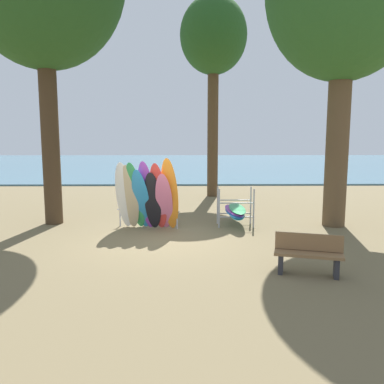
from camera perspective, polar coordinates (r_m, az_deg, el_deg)
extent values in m
plane|color=brown|center=(11.36, -4.49, -6.75)|extent=(80.00, 80.00, 0.00)
cube|color=#477084|center=(41.20, -1.83, 4.07)|extent=(80.00, 36.00, 0.10)
cylinder|color=#42301E|center=(13.80, -19.81, 8.66)|extent=(0.57, 0.57, 6.31)
cylinder|color=brown|center=(13.47, 20.25, 7.59)|extent=(0.71, 0.71, 5.81)
cylinder|color=#4C3823|center=(19.16, 3.01, 9.17)|extent=(0.51, 0.51, 6.55)
ellipsoid|color=#234C1E|center=(19.71, 3.11, 21.64)|extent=(3.11, 3.11, 3.58)
ellipsoid|color=white|center=(12.46, -9.74, -0.51)|extent=(0.62, 0.80, 2.13)
ellipsoid|color=#C6B289|center=(12.42, -8.94, -0.70)|extent=(0.65, 0.80, 2.06)
ellipsoid|color=#339E56|center=(12.36, -8.15, -0.54)|extent=(0.75, 0.95, 2.13)
ellipsoid|color=#2D8ED1|center=(12.33, -7.33, -1.04)|extent=(0.71, 0.93, 1.92)
ellipsoid|color=purple|center=(12.27, -6.53, -0.50)|extent=(0.68, 0.82, 2.17)
ellipsoid|color=black|center=(12.25, -5.70, -1.29)|extent=(0.60, 0.68, 1.83)
ellipsoid|color=red|center=(12.19, -4.88, -0.66)|extent=(0.67, 0.80, 2.11)
ellipsoid|color=pink|center=(12.18, -4.05, -1.38)|extent=(0.61, 0.83, 1.81)
ellipsoid|color=orange|center=(12.11, -3.22, -0.33)|extent=(0.67, 0.78, 2.27)
cylinder|color=#9EA0A5|center=(13.04, -10.31, -3.69)|extent=(0.04, 0.04, 0.55)
cylinder|color=#9EA0A5|center=(12.44, -2.16, -4.12)|extent=(0.04, 0.04, 0.55)
cylinder|color=#9EA0A5|center=(12.65, -6.35, -2.69)|extent=(2.02, 0.50, 0.04)
cylinder|color=#9EA0A5|center=(12.56, 3.93, -2.40)|extent=(0.05, 0.05, 1.25)
cylinder|color=#9EA0A5|center=(12.70, 8.89, -2.36)|extent=(0.05, 0.05, 1.25)
cylinder|color=#9EA0A5|center=(13.15, 3.71, -1.92)|extent=(0.05, 0.05, 1.25)
cylinder|color=#9EA0A5|center=(13.28, 8.45, -1.89)|extent=(0.05, 0.05, 1.25)
cylinder|color=#9EA0A5|center=(12.67, 6.40, -3.60)|extent=(1.10, 0.04, 0.04)
cylinder|color=#9EA0A5|center=(12.58, 6.43, -1.60)|extent=(1.10, 0.04, 0.04)
cylinder|color=#9EA0A5|center=(13.25, 6.08, -3.08)|extent=(1.10, 0.04, 0.04)
cylinder|color=#9EA0A5|center=(13.17, 6.11, -1.16)|extent=(1.10, 0.04, 0.04)
ellipsoid|color=#38B2AD|center=(12.96, 6.46, -3.13)|extent=(0.65, 2.13, 0.06)
ellipsoid|color=#2D8ED1|center=(12.93, 6.06, -2.87)|extent=(0.57, 2.12, 0.06)
ellipsoid|color=purple|center=(12.92, 6.10, -2.61)|extent=(0.64, 2.13, 0.06)
ellipsoid|color=#339E56|center=(12.92, 6.50, -2.34)|extent=(0.53, 2.11, 0.06)
cube|color=#2D2D33|center=(8.77, 12.67, -9.98)|extent=(0.18, 0.34, 0.42)
cube|color=#2D2D33|center=(8.81, 20.08, -10.22)|extent=(0.18, 0.34, 0.42)
cube|color=olive|center=(8.70, 16.44, -8.62)|extent=(1.46, 0.77, 0.06)
cube|color=olive|center=(8.82, 16.48, -6.92)|extent=(1.36, 0.44, 0.36)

